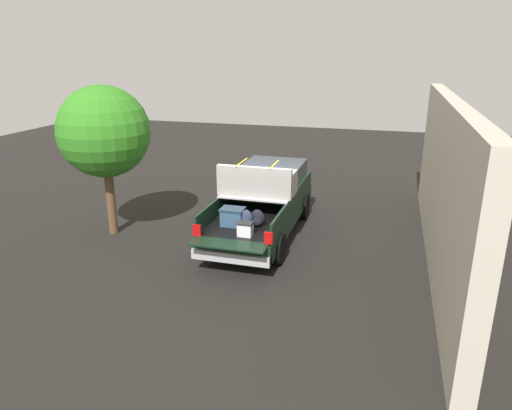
# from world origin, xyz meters

# --- Properties ---
(ground_plane) EXTENTS (40.00, 40.00, 0.00)m
(ground_plane) POSITION_xyz_m (0.00, 0.00, 0.00)
(ground_plane) COLOR black
(pickup_truck) EXTENTS (6.05, 2.06, 2.23)m
(pickup_truck) POSITION_xyz_m (0.35, 0.00, 0.95)
(pickup_truck) COLOR black
(pickup_truck) RESTS_ON ground_plane
(building_facade) EXTENTS (11.37, 0.36, 4.02)m
(building_facade) POSITION_xyz_m (-0.43, -4.69, 2.01)
(building_facade) COLOR beige
(building_facade) RESTS_ON ground_plane
(tree_background) EXTENTS (2.52, 2.52, 4.24)m
(tree_background) POSITION_xyz_m (-1.05, 4.21, 2.96)
(tree_background) COLOR brown
(tree_background) RESTS_ON ground_plane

